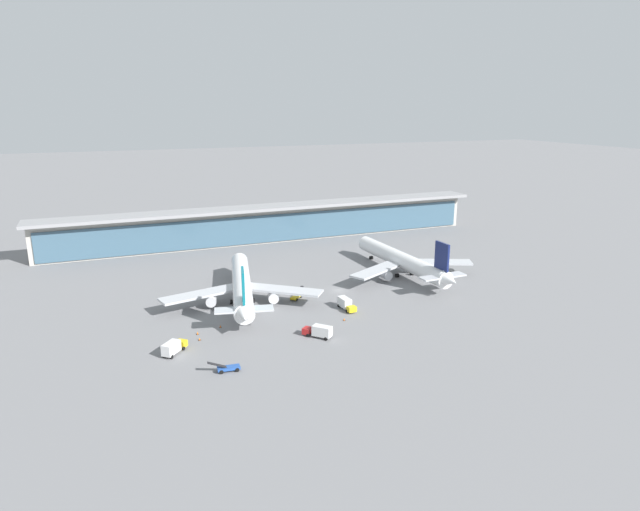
{
  "coord_description": "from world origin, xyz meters",
  "views": [
    {
      "loc": [
        -66.37,
        -146.33,
        54.69
      ],
      "look_at": [
        0.0,
        15.27,
        7.28
      ],
      "focal_mm": 31.1,
      "sensor_mm": 36.0,
      "label": 1
    }
  ],
  "objects_px": {
    "service_truck_by_tail_yellow": "(297,296)",
    "safety_cone_alpha": "(344,319)",
    "safety_cone_delta": "(198,333)",
    "service_truck_under_wing_blue": "(228,368)",
    "safety_cone_charlie": "(200,339)",
    "airliner_centre_stand": "(403,261)",
    "service_truck_near_nose_red": "(319,331)",
    "service_truck_mid_apron_yellow": "(346,303)",
    "airliner_left_stand": "(242,285)",
    "service_truck_on_taxiway_yellow": "(173,347)",
    "safety_cone_bravo": "(220,326)"
  },
  "relations": [
    {
      "from": "airliner_left_stand",
      "to": "service_truck_by_tail_yellow",
      "type": "height_order",
      "value": "airliner_left_stand"
    },
    {
      "from": "service_truck_on_taxiway_yellow",
      "to": "safety_cone_alpha",
      "type": "bearing_deg",
      "value": 4.8
    },
    {
      "from": "airliner_centre_stand",
      "to": "safety_cone_charlie",
      "type": "distance_m",
      "value": 77.81
    },
    {
      "from": "airliner_centre_stand",
      "to": "service_truck_mid_apron_yellow",
      "type": "xyz_separation_m",
      "value": [
        -31.01,
        -22.11,
        -3.3
      ]
    },
    {
      "from": "service_truck_mid_apron_yellow",
      "to": "airliner_left_stand",
      "type": "bearing_deg",
      "value": 145.84
    },
    {
      "from": "safety_cone_bravo",
      "to": "safety_cone_charlie",
      "type": "distance_m",
      "value": 8.71
    },
    {
      "from": "safety_cone_alpha",
      "to": "safety_cone_bravo",
      "type": "xyz_separation_m",
      "value": [
        -31.24,
        7.63,
        0.0
      ]
    },
    {
      "from": "airliner_centre_stand",
      "to": "safety_cone_charlie",
      "type": "xyz_separation_m",
      "value": [
        -72.52,
        -27.81,
        -4.67
      ]
    },
    {
      "from": "service_truck_under_wing_blue",
      "to": "safety_cone_delta",
      "type": "distance_m",
      "value": 22.42
    },
    {
      "from": "service_truck_under_wing_blue",
      "to": "safety_cone_charlie",
      "type": "xyz_separation_m",
      "value": [
        -2.57,
        18.54,
        -0.49
      ]
    },
    {
      "from": "airliner_centre_stand",
      "to": "safety_cone_bravo",
      "type": "bearing_deg",
      "value": -161.7
    },
    {
      "from": "airliner_centre_stand",
      "to": "safety_cone_alpha",
      "type": "relative_size",
      "value": 84.91
    },
    {
      "from": "safety_cone_bravo",
      "to": "safety_cone_delta",
      "type": "relative_size",
      "value": 1.0
    },
    {
      "from": "service_truck_near_nose_red",
      "to": "service_truck_by_tail_yellow",
      "type": "relative_size",
      "value": 1.2
    },
    {
      "from": "airliner_centre_stand",
      "to": "service_truck_under_wing_blue",
      "type": "distance_m",
      "value": 84.02
    },
    {
      "from": "service_truck_near_nose_red",
      "to": "safety_cone_alpha",
      "type": "distance_m",
      "value": 12.94
    },
    {
      "from": "service_truck_under_wing_blue",
      "to": "service_truck_on_taxiway_yellow",
      "type": "bearing_deg",
      "value": 125.75
    },
    {
      "from": "airliner_left_stand",
      "to": "service_truck_under_wing_blue",
      "type": "relative_size",
      "value": 8.55
    },
    {
      "from": "safety_cone_delta",
      "to": "service_truck_near_nose_red",
      "type": "bearing_deg",
      "value": -25.87
    },
    {
      "from": "safety_cone_charlie",
      "to": "airliner_centre_stand",
      "type": "bearing_deg",
      "value": 20.98
    },
    {
      "from": "service_truck_near_nose_red",
      "to": "safety_cone_charlie",
      "type": "relative_size",
      "value": 9.97
    },
    {
      "from": "airliner_left_stand",
      "to": "service_truck_under_wing_blue",
      "type": "bearing_deg",
      "value": -108.65
    },
    {
      "from": "airliner_centre_stand",
      "to": "service_truck_near_nose_red",
      "type": "height_order",
      "value": "airliner_centre_stand"
    },
    {
      "from": "airliner_left_stand",
      "to": "service_truck_mid_apron_yellow",
      "type": "xyz_separation_m",
      "value": [
        25.04,
        -16.99,
        -3.3
      ]
    },
    {
      "from": "airliner_left_stand",
      "to": "safety_cone_bravo",
      "type": "xyz_separation_m",
      "value": [
        -10.1,
        -16.75,
        -4.67
      ]
    },
    {
      "from": "safety_cone_alpha",
      "to": "safety_cone_charlie",
      "type": "distance_m",
      "value": 37.65
    },
    {
      "from": "airliner_centre_stand",
      "to": "safety_cone_delta",
      "type": "height_order",
      "value": "airliner_centre_stand"
    },
    {
      "from": "service_truck_on_taxiway_yellow",
      "to": "safety_cone_bravo",
      "type": "bearing_deg",
      "value": 40.62
    },
    {
      "from": "safety_cone_alpha",
      "to": "safety_cone_delta",
      "type": "relative_size",
      "value": 1.0
    },
    {
      "from": "airliner_centre_stand",
      "to": "safety_cone_alpha",
      "type": "height_order",
      "value": "airliner_centre_stand"
    },
    {
      "from": "service_truck_mid_apron_yellow",
      "to": "airliner_centre_stand",
      "type": "bearing_deg",
      "value": 35.49
    },
    {
      "from": "airliner_centre_stand",
      "to": "safety_cone_charlie",
      "type": "height_order",
      "value": "airliner_centre_stand"
    },
    {
      "from": "service_truck_mid_apron_yellow",
      "to": "service_truck_on_taxiway_yellow",
      "type": "bearing_deg",
      "value": -167.05
    },
    {
      "from": "service_truck_near_nose_red",
      "to": "safety_cone_alpha",
      "type": "relative_size",
      "value": 9.97
    },
    {
      "from": "service_truck_by_tail_yellow",
      "to": "safety_cone_alpha",
      "type": "height_order",
      "value": "service_truck_by_tail_yellow"
    },
    {
      "from": "safety_cone_charlie",
      "to": "service_truck_by_tail_yellow",
      "type": "bearing_deg",
      "value": 30.93
    },
    {
      "from": "airliner_left_stand",
      "to": "service_truck_on_taxiway_yellow",
      "type": "height_order",
      "value": "airliner_left_stand"
    },
    {
      "from": "safety_cone_alpha",
      "to": "safety_cone_delta",
      "type": "distance_m",
      "value": 37.81
    },
    {
      "from": "airliner_centre_stand",
      "to": "service_truck_on_taxiway_yellow",
      "type": "distance_m",
      "value": 86.14
    },
    {
      "from": "service_truck_under_wing_blue",
      "to": "safety_cone_alpha",
      "type": "distance_m",
      "value": 38.89
    },
    {
      "from": "safety_cone_bravo",
      "to": "service_truck_mid_apron_yellow",
      "type": "bearing_deg",
      "value": -0.38
    },
    {
      "from": "service_truck_near_nose_red",
      "to": "service_truck_by_tail_yellow",
      "type": "distance_m",
      "value": 28.88
    },
    {
      "from": "service_truck_near_nose_red",
      "to": "airliner_centre_stand",
      "type": "bearing_deg",
      "value": 39.46
    },
    {
      "from": "safety_cone_delta",
      "to": "service_truck_under_wing_blue",
      "type": "bearing_deg",
      "value": -83.92
    },
    {
      "from": "safety_cone_charlie",
      "to": "service_truck_on_taxiway_yellow",
      "type": "bearing_deg",
      "value": -141.7
    },
    {
      "from": "safety_cone_bravo",
      "to": "airliner_centre_stand",
      "type": "bearing_deg",
      "value": 18.3
    },
    {
      "from": "service_truck_on_taxiway_yellow",
      "to": "safety_cone_delta",
      "type": "xyz_separation_m",
      "value": [
        7.06,
        9.17,
        -1.37
      ]
    },
    {
      "from": "airliner_left_stand",
      "to": "airliner_centre_stand",
      "type": "xyz_separation_m",
      "value": [
        56.04,
        5.12,
        0.0
      ]
    },
    {
      "from": "service_truck_near_nose_red",
      "to": "service_truck_by_tail_yellow",
      "type": "height_order",
      "value": "service_truck_near_nose_red"
    },
    {
      "from": "airliner_left_stand",
      "to": "airliner_centre_stand",
      "type": "height_order",
      "value": "same"
    }
  ]
}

